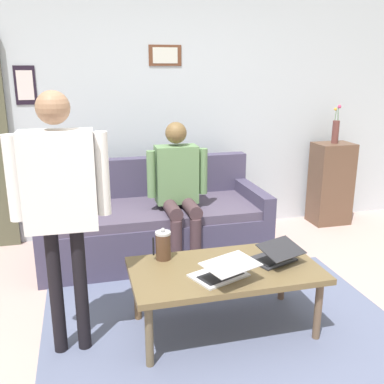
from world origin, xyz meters
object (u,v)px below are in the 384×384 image
(laptop_left, at_px, (275,256))
(laptop_center, at_px, (223,271))
(side_shelf, at_px, (331,184))
(couch, at_px, (153,224))
(flower_vase, at_px, (336,130))
(coffee_table, at_px, (225,274))
(person_seated, at_px, (178,185))
(french_press, at_px, (163,245))
(person_standing, at_px, (60,193))

(laptop_left, bearing_deg, laptop_center, 19.04)
(laptop_center, bearing_deg, side_shelf, -135.49)
(side_shelf, bearing_deg, laptop_left, 49.30)
(couch, xyz_separation_m, laptop_center, (-0.19, 1.52, 0.20))
(side_shelf, distance_m, flower_vase, 0.61)
(coffee_table, xyz_separation_m, laptop_left, (-0.36, -0.00, 0.09))
(coffee_table, bearing_deg, couch, -79.48)
(flower_vase, bearing_deg, couch, 10.05)
(person_seated, bearing_deg, side_shelf, -162.53)
(flower_vase, bearing_deg, laptop_left, 49.29)
(french_press, bearing_deg, couch, -95.80)
(side_shelf, distance_m, person_standing, 3.39)
(laptop_left, height_order, french_press, french_press)
(laptop_left, relative_size, french_press, 1.64)
(couch, height_order, person_seated, person_seated)
(person_seated, bearing_deg, couch, -48.57)
(coffee_table, xyz_separation_m, flower_vase, (-1.86, -1.75, 0.67))
(couch, bearing_deg, side_shelf, -169.92)
(person_standing, bearing_deg, side_shelf, -148.98)
(side_shelf, bearing_deg, person_standing, 31.02)
(person_standing, height_order, person_seated, person_standing)
(flower_vase, distance_m, person_seated, 2.04)
(laptop_center, distance_m, flower_vase, 2.76)
(flower_vase, height_order, person_seated, flower_vase)
(flower_vase, bearing_deg, french_press, 34.10)
(couch, relative_size, person_seated, 1.61)
(side_shelf, relative_size, person_seated, 0.72)
(laptop_center, xyz_separation_m, side_shelf, (-1.93, -1.89, -0.04))
(coffee_table, height_order, french_press, french_press)
(french_press, relative_size, person_seated, 0.18)
(flower_vase, bearing_deg, side_shelf, -89.23)
(laptop_left, distance_m, laptop_center, 0.45)
(coffee_table, xyz_separation_m, person_standing, (1.01, -0.03, 0.62))
(laptop_center, height_order, person_seated, person_seated)
(person_standing, bearing_deg, coffee_table, 178.54)
(coffee_table, relative_size, side_shelf, 1.35)
(laptop_center, relative_size, person_seated, 0.35)
(side_shelf, height_order, person_seated, person_seated)
(laptop_left, relative_size, side_shelf, 0.40)
(french_press, xyz_separation_m, side_shelf, (-2.23, -1.51, -0.10))
(french_press, bearing_deg, laptop_center, 128.79)
(couch, distance_m, coffee_table, 1.40)
(couch, xyz_separation_m, person_seated, (-0.20, 0.23, 0.42))
(couch, bearing_deg, flower_vase, -169.95)
(laptop_left, bearing_deg, flower_vase, -130.71)
(couch, height_order, french_press, couch)
(laptop_left, distance_m, person_standing, 1.47)
(laptop_left, xyz_separation_m, side_shelf, (-1.50, -1.75, -0.04))
(couch, height_order, laptop_left, couch)
(laptop_left, distance_m, french_press, 0.77)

